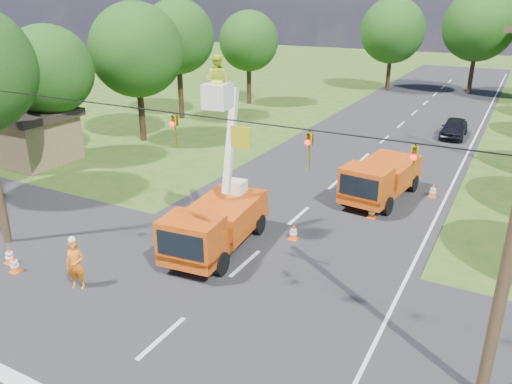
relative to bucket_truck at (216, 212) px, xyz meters
The scene contains 21 objects.
ground 14.66m from the bucket_truck, 83.76° to the left, with size 140.00×140.00×0.00m, color #2A5118.
road_main 14.66m from the bucket_truck, 83.76° to the left, with size 12.00×100.00×0.06m, color black.
road_cross 4.19m from the bucket_truck, 65.73° to the right, with size 56.00×10.00×0.07m, color black.
edge_line 16.25m from the bucket_truck, 63.62° to the left, with size 0.12×90.00×0.02m, color silver.
bucket_truck is the anchor object (origin of this frame).
second_truck 9.33m from the bucket_truck, 62.92° to the left, with size 2.83×6.00×2.17m.
ground_worker 5.43m from the bucket_truck, 119.96° to the right, with size 0.67×0.44×1.84m, color #FEA115.
distant_car 23.34m from the bucket_truck, 75.78° to the left, with size 1.62×4.03×1.37m, color black.
traffic_cone_2 3.47m from the bucket_truck, 44.07° to the left, with size 0.38×0.38×0.71m.
traffic_cone_3 7.59m from the bucket_truck, 52.28° to the left, with size 0.38×0.38×0.71m.
traffic_cone_4 7.55m from the bucket_truck, 137.78° to the right, with size 0.38×0.38×0.71m.
traffic_cone_5 7.89m from the bucket_truck, 143.33° to the right, with size 0.38×0.38×0.71m.
traffic_cone_7 11.92m from the bucket_truck, 56.47° to the left, with size 0.38×0.38×0.71m.
signal_span 6.70m from the bucket_truck, 42.74° to the right, with size 18.00×0.29×1.07m.
shed 17.02m from the bucket_truck, 164.72° to the left, with size 5.50×4.50×3.15m.
tree_left_c 16.34m from the bucket_truck, 159.81° to the left, with size 5.20×5.20×8.06m.
tree_left_d 18.22m from the bucket_truck, 139.43° to the left, with size 6.20×6.20×9.24m.
tree_left_e 24.43m from the bucket_truck, 129.46° to the left, with size 5.80×5.80×9.41m.
tree_left_f 29.88m from the bucket_truck, 116.52° to the left, with size 5.40×5.40×8.40m.
tree_far_a 39.89m from the bucket_truck, 94.94° to the left, with size 6.60×6.60×9.50m.
tree_far_b 42.06m from the bucket_truck, 83.69° to the left, with size 7.00×7.00×10.32m.
Camera 1 is at (8.18, -9.34, 9.38)m, focal length 35.00 mm.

